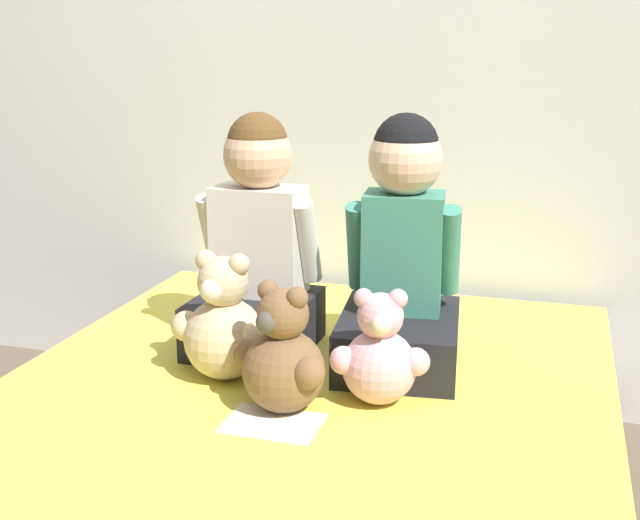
{
  "coord_description": "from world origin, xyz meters",
  "views": [
    {
      "loc": [
        0.56,
        -1.58,
        1.22
      ],
      "look_at": [
        0.0,
        0.28,
        0.69
      ],
      "focal_mm": 45.0,
      "sensor_mm": 36.0,
      "label": 1
    }
  ],
  "objects_px": {
    "child_on_right": "(402,260)",
    "teddy_bear_between_children": "(283,358)",
    "teddy_bear_held_by_left_child": "(224,326)",
    "bed": "(285,490)",
    "teddy_bear_held_by_right_child": "(380,356)",
    "sign_card": "(274,423)",
    "child_on_left": "(257,249)"
  },
  "relations": [
    {
      "from": "teddy_bear_held_by_left_child",
      "to": "teddy_bear_between_children",
      "type": "distance_m",
      "value": 0.24
    },
    {
      "from": "child_on_left",
      "to": "child_on_right",
      "type": "relative_size",
      "value": 0.99
    },
    {
      "from": "child_on_right",
      "to": "teddy_bear_between_children",
      "type": "xyz_separation_m",
      "value": [
        -0.2,
        -0.37,
        -0.15
      ]
    },
    {
      "from": "bed",
      "to": "teddy_bear_held_by_left_child",
      "type": "bearing_deg",
      "value": 146.9
    },
    {
      "from": "child_on_left",
      "to": "teddy_bear_held_by_left_child",
      "type": "bearing_deg",
      "value": -89.37
    },
    {
      "from": "teddy_bear_held_by_right_child",
      "to": "teddy_bear_held_by_left_child",
      "type": "bearing_deg",
      "value": 162.22
    },
    {
      "from": "bed",
      "to": "child_on_right",
      "type": "bearing_deg",
      "value": 62.21
    },
    {
      "from": "bed",
      "to": "teddy_bear_between_children",
      "type": "height_order",
      "value": "teddy_bear_between_children"
    },
    {
      "from": "teddy_bear_held_by_right_child",
      "to": "sign_card",
      "type": "distance_m",
      "value": 0.29
    },
    {
      "from": "child_on_left",
      "to": "teddy_bear_held_by_right_child",
      "type": "distance_m",
      "value": 0.5
    },
    {
      "from": "child_on_right",
      "to": "child_on_left",
      "type": "bearing_deg",
      "value": 174.38
    },
    {
      "from": "teddy_bear_held_by_left_child",
      "to": "teddy_bear_between_children",
      "type": "bearing_deg",
      "value": -26.94
    },
    {
      "from": "child_on_right",
      "to": "teddy_bear_between_children",
      "type": "height_order",
      "value": "child_on_right"
    },
    {
      "from": "child_on_left",
      "to": "sign_card",
      "type": "bearing_deg",
      "value": -64.37
    },
    {
      "from": "teddy_bear_held_by_right_child",
      "to": "child_on_left",
      "type": "bearing_deg",
      "value": 133.2
    },
    {
      "from": "bed",
      "to": "teddy_bear_between_children",
      "type": "xyz_separation_m",
      "value": [
        -0.0,
        0.0,
        0.33
      ]
    },
    {
      "from": "teddy_bear_held_by_right_child",
      "to": "child_on_right",
      "type": "bearing_deg",
      "value": 77.46
    },
    {
      "from": "bed",
      "to": "teddy_bear_held_by_right_child",
      "type": "height_order",
      "value": "teddy_bear_held_by_right_child"
    },
    {
      "from": "bed",
      "to": "teddy_bear_held_by_left_child",
      "type": "distance_m",
      "value": 0.42
    },
    {
      "from": "bed",
      "to": "teddy_bear_held_by_left_child",
      "type": "xyz_separation_m",
      "value": [
        -0.2,
        0.13,
        0.34
      ]
    },
    {
      "from": "child_on_right",
      "to": "teddy_bear_held_by_right_child",
      "type": "distance_m",
      "value": 0.31
    },
    {
      "from": "bed",
      "to": "child_on_right",
      "type": "distance_m",
      "value": 0.64
    },
    {
      "from": "sign_card",
      "to": "bed",
      "type": "bearing_deg",
      "value": 92.31
    },
    {
      "from": "teddy_bear_between_children",
      "to": "teddy_bear_held_by_left_child",
      "type": "bearing_deg",
      "value": 168.48
    },
    {
      "from": "bed",
      "to": "child_on_right",
      "type": "relative_size",
      "value": 3.07
    },
    {
      "from": "teddy_bear_held_by_right_child",
      "to": "sign_card",
      "type": "height_order",
      "value": "teddy_bear_held_by_right_child"
    },
    {
      "from": "child_on_right",
      "to": "sign_card",
      "type": "distance_m",
      "value": 0.55
    },
    {
      "from": "teddy_bear_held_by_left_child",
      "to": "bed",
      "type": "bearing_deg",
      "value": -26.77
    },
    {
      "from": "child_on_right",
      "to": "teddy_bear_between_children",
      "type": "relative_size",
      "value": 2.15
    },
    {
      "from": "child_on_left",
      "to": "teddy_bear_between_children",
      "type": "bearing_deg",
      "value": -60.56
    },
    {
      "from": "teddy_bear_between_children",
      "to": "sign_card",
      "type": "height_order",
      "value": "teddy_bear_between_children"
    },
    {
      "from": "teddy_bear_held_by_right_child",
      "to": "teddy_bear_between_children",
      "type": "distance_m",
      "value": 0.22
    }
  ]
}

